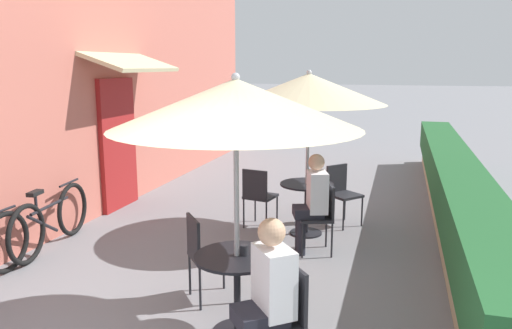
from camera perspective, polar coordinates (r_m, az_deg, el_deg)
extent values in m
cube|color=#C66B5B|center=(8.82, -14.84, 9.61)|extent=(0.24, 11.14, 4.20)
cube|color=maroon|center=(8.35, -15.48, 2.26)|extent=(0.08, 0.96, 2.10)
cube|color=beige|center=(8.10, -14.07, 11.30)|extent=(0.78, 1.80, 0.30)
cube|color=tan|center=(7.80, 21.41, -4.95)|extent=(0.44, 10.14, 0.45)
cube|color=#235B2D|center=(7.68, 21.67, -1.33)|extent=(0.60, 9.63, 0.56)
cylinder|color=black|center=(4.44, -2.16, -14.65)|extent=(0.06, 0.06, 0.70)
cylinder|color=black|center=(4.30, -2.19, -10.49)|extent=(0.73, 0.73, 0.02)
cylinder|color=#B7B7BC|center=(4.18, -2.23, -5.80)|extent=(0.04, 0.04, 2.15)
cone|color=beige|center=(4.00, -2.33, 6.92)|extent=(2.05, 2.05, 0.40)
sphere|color=#B7B7BC|center=(3.99, -2.36, 9.95)|extent=(0.07, 0.07, 0.07)
cube|color=#232328|center=(3.82, 1.73, -17.71)|extent=(0.56, 0.56, 0.04)
cube|color=#232328|center=(3.79, 4.38, -14.37)|extent=(0.26, 0.32, 0.42)
cube|color=#23232D|center=(3.75, 0.43, -16.90)|extent=(0.47, 0.46, 0.12)
cube|color=white|center=(3.67, 2.06, -13.14)|extent=(0.38, 0.40, 0.50)
sphere|color=tan|center=(3.53, 1.80, -7.72)|extent=(0.20, 0.20, 0.20)
cube|color=#232328|center=(5.01, -5.04, -10.41)|extent=(0.56, 0.56, 0.04)
cube|color=#232328|center=(4.89, -7.17, -8.39)|extent=(0.26, 0.32, 0.42)
cylinder|color=#232328|center=(5.00, -2.33, -13.25)|extent=(0.02, 0.02, 0.45)
cylinder|color=#232328|center=(5.31, -3.71, -11.75)|extent=(0.02, 0.02, 0.45)
cylinder|color=#232328|center=(4.90, -6.40, -13.86)|extent=(0.02, 0.02, 0.45)
cylinder|color=#232328|center=(5.21, -7.54, -12.27)|extent=(0.02, 0.02, 0.45)
cylinder|color=#232328|center=(4.28, -1.37, -9.75)|extent=(0.07, 0.07, 0.09)
cylinder|color=black|center=(7.03, 5.72, -7.76)|extent=(0.44, 0.44, 0.02)
cylinder|color=black|center=(6.93, 5.78, -5.05)|extent=(0.06, 0.06, 0.70)
cylinder|color=black|center=(6.84, 5.84, -2.26)|extent=(0.73, 0.73, 0.02)
cylinder|color=#B7B7BC|center=(6.76, 5.90, 0.77)|extent=(0.04, 0.04, 2.15)
cone|color=beige|center=(6.66, 6.06, 8.60)|extent=(2.05, 2.05, 0.40)
sphere|color=#B7B7BC|center=(6.65, 6.10, 10.42)|extent=(0.07, 0.07, 0.07)
cube|color=#232328|center=(6.24, 6.77, -6.06)|extent=(0.51, 0.51, 0.04)
cube|color=#232328|center=(6.21, 8.50, -4.16)|extent=(0.15, 0.37, 0.42)
cylinder|color=#232328|center=(6.45, 4.86, -7.54)|extent=(0.02, 0.02, 0.45)
cylinder|color=#232328|center=(6.11, 5.32, -8.62)|extent=(0.02, 0.02, 0.45)
cylinder|color=#232328|center=(6.50, 8.03, -7.44)|extent=(0.02, 0.02, 0.45)
cylinder|color=#232328|center=(6.17, 8.67, -8.50)|extent=(0.02, 0.02, 0.45)
cylinder|color=#23232D|center=(6.35, 4.99, -7.74)|extent=(0.11, 0.11, 0.47)
cylinder|color=#23232D|center=(6.20, 5.19, -8.22)|extent=(0.11, 0.11, 0.47)
cube|color=#23232D|center=(6.20, 5.96, -5.38)|extent=(0.44, 0.40, 0.12)
cube|color=white|center=(6.15, 7.02, -3.12)|extent=(0.32, 0.39, 0.50)
sphere|color=tan|center=(6.07, 6.92, 0.27)|extent=(0.20, 0.20, 0.20)
cube|color=#232328|center=(7.35, 10.11, -3.47)|extent=(0.56, 0.56, 0.04)
cube|color=#232328|center=(7.44, 9.19, -1.61)|extent=(0.27, 0.31, 0.42)
cylinder|color=#232328|center=(7.17, 9.97, -5.72)|extent=(0.02, 0.02, 0.45)
cylinder|color=#232328|center=(7.41, 12.02, -5.24)|extent=(0.02, 0.02, 0.45)
cylinder|color=#232328|center=(7.42, 8.08, -5.07)|extent=(0.02, 0.02, 0.45)
cylinder|color=#232328|center=(7.66, 10.12, -4.63)|extent=(0.02, 0.02, 0.45)
cube|color=#232328|center=(7.18, 0.53, -3.66)|extent=(0.47, 0.47, 0.04)
cube|color=#232328|center=(6.97, -0.15, -2.34)|extent=(0.38, 0.10, 0.42)
cylinder|color=#232328|center=(7.32, 2.42, -5.20)|extent=(0.02, 0.02, 0.45)
cylinder|color=#232328|center=(7.47, -0.09, -4.85)|extent=(0.02, 0.02, 0.45)
cylinder|color=#232328|center=(7.01, 1.19, -5.94)|extent=(0.02, 0.02, 0.45)
cylinder|color=#232328|center=(7.17, -1.41, -5.55)|extent=(0.02, 0.02, 0.45)
torus|color=black|center=(6.30, -26.69, -7.96)|extent=(0.06, 0.71, 0.71)
cylinder|color=black|center=(6.17, -27.26, -4.79)|extent=(0.03, 0.46, 0.03)
torus|color=black|center=(7.31, -20.23, -4.81)|extent=(0.15, 0.73, 0.73)
torus|color=black|center=(6.45, -24.76, -7.26)|extent=(0.15, 0.73, 0.73)
cylinder|color=black|center=(6.82, -22.48, -4.35)|extent=(0.14, 0.82, 0.04)
cylinder|color=black|center=(6.72, -23.17, -6.25)|extent=(0.12, 0.60, 0.40)
cylinder|color=black|center=(6.56, -23.85, -4.08)|extent=(0.04, 0.04, 0.25)
cube|color=black|center=(6.53, -23.94, -3.01)|extent=(0.13, 0.23, 0.05)
cylinder|color=black|center=(7.18, -20.60, -1.97)|extent=(0.09, 0.46, 0.03)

